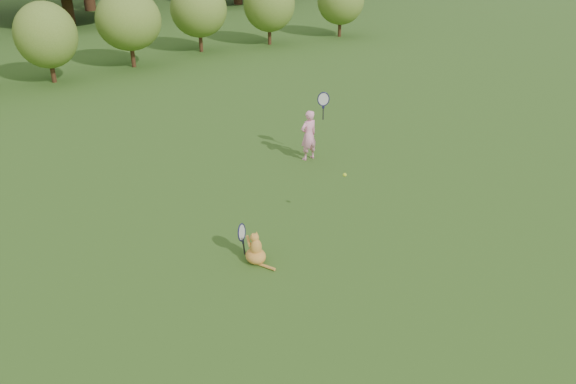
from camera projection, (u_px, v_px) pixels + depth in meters
ground at (310, 255)px, 8.55m from camera, size 100.00×100.00×0.00m
shrub_row at (34, 34)px, 17.06m from camera, size 28.00×3.00×2.80m
child at (309, 134)px, 11.67m from camera, size 0.59×0.35×1.61m
cat at (255, 247)px, 8.28m from camera, size 0.38×0.67×0.68m
tennis_ball at (345, 175)px, 8.94m from camera, size 0.06×0.06×0.06m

